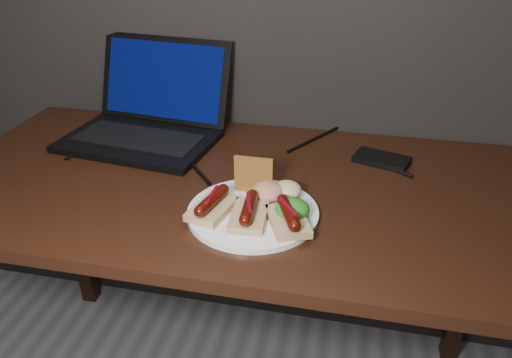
% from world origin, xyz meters
% --- Properties ---
extents(desk, '(1.40, 0.70, 0.75)m').
position_xyz_m(desk, '(0.00, 1.38, 0.66)').
color(desk, black).
rests_on(desk, ground).
extents(laptop, '(0.43, 0.39, 0.25)m').
position_xyz_m(laptop, '(-0.29, 1.59, 0.80)').
color(laptop, black).
rests_on(laptop, desk).
extents(hard_drive, '(0.15, 0.11, 0.02)m').
position_xyz_m(hard_drive, '(0.34, 1.56, 0.76)').
color(hard_drive, black).
rests_on(hard_drive, desk).
extents(desk_cables, '(0.86, 0.40, 0.01)m').
position_xyz_m(desk_cables, '(-0.02, 1.53, 0.75)').
color(desk_cables, black).
rests_on(desk_cables, desk).
extents(plate, '(0.31, 0.31, 0.01)m').
position_xyz_m(plate, '(0.08, 1.25, 0.76)').
color(plate, white).
rests_on(plate, desk).
extents(bread_sausage_left, '(0.09, 0.13, 0.04)m').
position_xyz_m(bread_sausage_left, '(0.00, 1.23, 0.78)').
color(bread_sausage_left, '#DCBA81').
rests_on(bread_sausage_left, plate).
extents(bread_sausage_center, '(0.08, 0.12, 0.04)m').
position_xyz_m(bread_sausage_center, '(0.08, 1.21, 0.78)').
color(bread_sausage_center, '#DCBA81').
rests_on(bread_sausage_center, plate).
extents(bread_sausage_right, '(0.11, 0.13, 0.04)m').
position_xyz_m(bread_sausage_right, '(0.16, 1.21, 0.78)').
color(bread_sausage_right, '#DCBA81').
rests_on(bread_sausage_right, plate).
extents(crispbread, '(0.09, 0.01, 0.08)m').
position_xyz_m(crispbread, '(0.07, 1.32, 0.80)').
color(crispbread, '#AA692E').
rests_on(crispbread, plate).
extents(salad_greens, '(0.07, 0.07, 0.04)m').
position_xyz_m(salad_greens, '(0.16, 1.24, 0.78)').
color(salad_greens, '#125C16').
rests_on(salad_greens, plate).
extents(salsa_mound, '(0.07, 0.07, 0.04)m').
position_xyz_m(salsa_mound, '(0.10, 1.30, 0.78)').
color(salsa_mound, '#A91210').
rests_on(salsa_mound, plate).
extents(coleslaw_mound, '(0.06, 0.06, 0.04)m').
position_xyz_m(coleslaw_mound, '(0.14, 1.32, 0.78)').
color(coleslaw_mound, beige).
rests_on(coleslaw_mound, plate).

